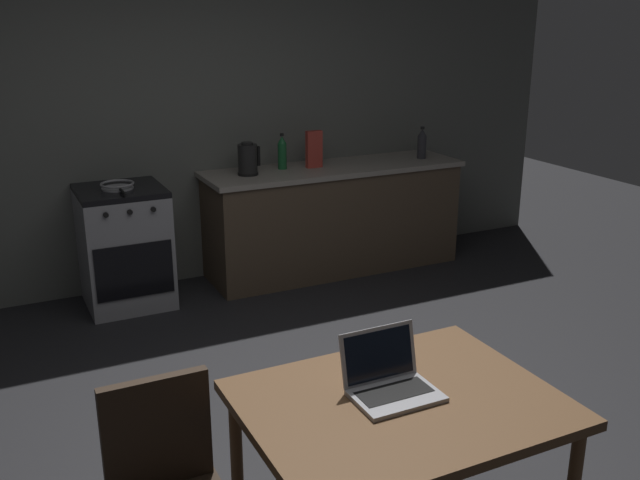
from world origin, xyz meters
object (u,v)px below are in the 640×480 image
object	(u,v)px
stove_oven	(125,247)
laptop	(390,382)
electric_kettle	(248,159)
frying_pan	(118,186)
cereal_box	(314,149)
bottle	(422,144)
dining_table	(400,416)
bottle_b	(282,152)

from	to	relation	value
stove_oven	laptop	world-z (taller)	laptop
electric_kettle	frying_pan	distance (m)	1.00
frying_pan	cereal_box	bearing A→B (deg)	1.80
bottle	dining_table	bearing A→B (deg)	-124.85
dining_table	laptop	xyz separation A→B (m)	(-0.01, 0.06, 0.12)
bottle	bottle_b	world-z (taller)	bottle_b
frying_pan	electric_kettle	bearing A→B (deg)	1.68
dining_table	electric_kettle	xyz separation A→B (m)	(0.58, 3.12, 0.35)
electric_kettle	bottle_b	size ratio (longest dim) A/B	0.89
dining_table	bottle	distance (m)	3.76
stove_oven	bottle	distance (m)	2.60
stove_oven	bottle_b	bearing A→B (deg)	3.63
laptop	electric_kettle	size ratio (longest dim) A/B	1.27
laptop	frying_pan	xyz separation A→B (m)	(-0.40, 3.03, 0.14)
bottle_b	bottle	bearing A→B (deg)	-6.00
electric_kettle	dining_table	bearing A→B (deg)	-100.54
dining_table	bottle_b	size ratio (longest dim) A/B	4.04
dining_table	cereal_box	world-z (taller)	cereal_box
dining_table	bottle	xyz separation A→B (m)	(2.14, 3.07, 0.36)
dining_table	stove_oven	bearing A→B (deg)	97.25
electric_kettle	bottle_b	bearing A→B (deg)	13.99
laptop	bottle	bearing A→B (deg)	63.52
laptop	stove_oven	bearing A→B (deg)	106.23
cereal_box	frying_pan	bearing A→B (deg)	-178.20
laptop	bottle	xyz separation A→B (m)	(2.15, 3.01, 0.24)
bottle	frying_pan	xyz separation A→B (m)	(-2.55, 0.02, -0.10)
dining_table	frying_pan	world-z (taller)	frying_pan
electric_kettle	stove_oven	bearing A→B (deg)	-179.85
cereal_box	bottle_b	world-z (taller)	cereal_box
frying_pan	laptop	bearing A→B (deg)	-82.41
laptop	frying_pan	bearing A→B (deg)	106.61
cereal_box	dining_table	bearing A→B (deg)	-110.17
bottle	cereal_box	world-z (taller)	cereal_box
frying_pan	bottle_b	bearing A→B (deg)	4.74
cereal_box	bottle_b	distance (m)	0.26
laptop	frying_pan	distance (m)	3.06
stove_oven	cereal_box	distance (m)	1.66
frying_pan	bottle	bearing A→B (deg)	-0.47
laptop	cereal_box	size ratio (longest dim) A/B	1.08
cereal_box	bottle_b	xyz separation A→B (m)	(-0.25, 0.06, -0.01)
stove_oven	frying_pan	bearing A→B (deg)	-122.73
stove_oven	laptop	xyz separation A→B (m)	(0.39, -3.06, 0.33)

